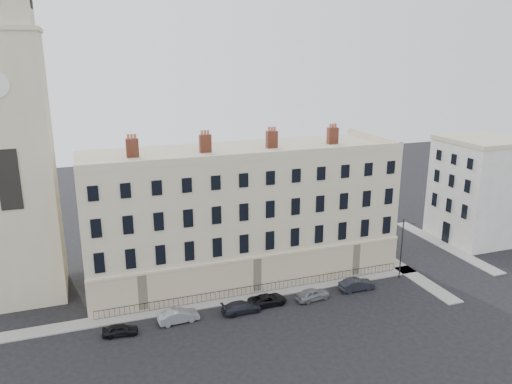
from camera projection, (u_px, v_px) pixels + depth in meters
The scene contains 15 objects.
ground at pixel (330, 307), 52.48m from camera, with size 160.00×160.00×0.00m, color black.
terrace at pixel (240, 212), 59.37m from camera, with size 36.22×12.22×17.00m.
church_tower at pixel (7, 126), 50.39m from camera, with size 8.00×8.13×44.00m.
adjacent_building at pixel (479, 192), 69.96m from camera, with size 10.00×10.00×14.00m, color silver.
pavement_terrace at pixel (225, 300), 53.76m from camera, with size 48.00×2.00×0.12m, color gray.
pavement_east_return at pixel (391, 261), 63.93m from camera, with size 2.00×24.00×0.12m, color gray.
pavement_adjacent at pixel (444, 245), 68.99m from camera, with size 2.00×20.00×0.12m, color gray.
railings at pixel (259, 289), 55.28m from camera, with size 35.00×0.04×0.96m.
car_a at pixel (120, 330), 47.11m from camera, with size 1.34×3.33×1.13m, color black.
car_b at pixel (178, 316), 49.40m from camera, with size 1.42×4.06×1.34m, color gray.
car_c at pixel (242, 307), 51.22m from camera, with size 1.70×4.18×1.21m, color black.
car_d at pixel (268, 300), 52.80m from camera, with size 1.91×4.15×1.15m, color black.
car_e at pixel (313, 294), 53.86m from camera, with size 1.54×3.83×1.30m, color gray.
car_f at pixel (357, 284), 56.08m from camera, with size 1.42×4.08×1.34m, color black.
streetlamp at pixel (402, 246), 58.05m from camera, with size 0.66×1.54×7.39m.
Camera 1 is at (-23.23, -41.86, 25.88)m, focal length 35.00 mm.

